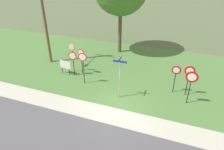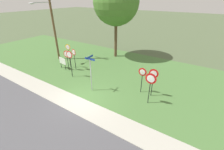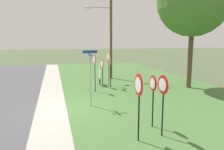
{
  "view_description": "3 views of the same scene",
  "coord_description": "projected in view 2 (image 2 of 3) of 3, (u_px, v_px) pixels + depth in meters",
  "views": [
    {
      "loc": [
        3.53,
        -10.27,
        8.68
      ],
      "look_at": [
        -1.05,
        2.12,
        1.3
      ],
      "focal_mm": 32.56,
      "sensor_mm": 36.0,
      "label": 1
    },
    {
      "loc": [
        7.22,
        -6.95,
        7.24
      ],
      "look_at": [
        0.95,
        2.73,
        1.23
      ],
      "focal_mm": 24.44,
      "sensor_mm": 36.0,
      "label": 2
    },
    {
      "loc": [
        11.28,
        -0.56,
        3.67
      ],
      "look_at": [
        -0.37,
        2.63,
        1.71
      ],
      "focal_mm": 34.28,
      "sensor_mm": 36.0,
      "label": 3
    }
  ],
  "objects": [
    {
      "name": "yield_sign_near_right",
      "position": [
        150.0,
        81.0,
        10.66
      ],
      "size": [
        0.82,
        0.1,
        2.5
      ],
      "rotation": [
        0.0,
        0.0,
        -0.01
      ],
      "color": "black",
      "rests_on": "grass_median"
    },
    {
      "name": "street_name_post",
      "position": [
        91.0,
        71.0,
        12.23
      ],
      "size": [
        0.96,
        0.82,
        3.1
      ],
      "rotation": [
        0.0,
        0.0,
        0.05
      ],
      "color": "#9EA0A8",
      "rests_on": "grass_median"
    },
    {
      "name": "stop_sign_near_right",
      "position": [
        67.0,
        56.0,
        15.87
      ],
      "size": [
        0.72,
        0.13,
        2.21
      ],
      "rotation": [
        0.0,
        0.0,
        0.13
      ],
      "color": "black",
      "rests_on": "grass_median"
    },
    {
      "name": "stop_sign_far_center",
      "position": [
        70.0,
        59.0,
        14.39
      ],
      "size": [
        0.69,
        0.12,
        2.67
      ],
      "rotation": [
        0.0,
        0.0,
        0.09
      ],
      "color": "black",
      "rests_on": "grass_median"
    },
    {
      "name": "yield_sign_near_left",
      "position": [
        153.0,
        76.0,
        11.54
      ],
      "size": [
        0.73,
        0.11,
        2.38
      ],
      "rotation": [
        0.0,
        0.0,
        0.05
      ],
      "color": "black",
      "rests_on": "grass_median"
    },
    {
      "name": "oak_tree_left",
      "position": [
        116.0,
        2.0,
        17.42
      ],
      "size": [
        5.33,
        5.33,
        9.23
      ],
      "color": "brown",
      "rests_on": "grass_median"
    },
    {
      "name": "notice_board",
      "position": [
        63.0,
        61.0,
        16.6
      ],
      "size": [
        1.1,
        0.15,
        1.25
      ],
      "rotation": [
        0.0,
        0.0,
        -0.11
      ],
      "color": "black",
      "rests_on": "grass_median"
    },
    {
      "name": "sidewalk_strip",
      "position": [
        76.0,
        104.0,
        11.39
      ],
      "size": [
        44.0,
        1.6,
        0.06
      ],
      "primitive_type": "cube",
      "color": "#ADAA9E",
      "rests_on": "ground_plane"
    },
    {
      "name": "utility_pole",
      "position": [
        51.0,
        18.0,
        17.17
      ],
      "size": [
        2.1,
        2.53,
        9.16
      ],
      "color": "brown",
      "rests_on": "grass_median"
    },
    {
      "name": "ground_plane",
      "position": [
        83.0,
        99.0,
        12.0
      ],
      "size": [
        160.0,
        160.0,
        0.0
      ],
      "primitive_type": "plane",
      "color": "#4C5B3D"
    },
    {
      "name": "grass_median",
      "position": [
        121.0,
        71.0,
        16.45
      ],
      "size": [
        44.0,
        12.0,
        0.04
      ],
      "primitive_type": "cube",
      "color": "#477038",
      "rests_on": "ground_plane"
    },
    {
      "name": "stop_sign_far_left",
      "position": [
        68.0,
        51.0,
        16.39
      ],
      "size": [
        0.62,
        0.14,
        2.66
      ],
      "rotation": [
        0.0,
        0.0,
        0.18
      ],
      "color": "black",
      "rests_on": "grass_median"
    },
    {
      "name": "stop_sign_near_left",
      "position": [
        74.0,
        55.0,
        15.99
      ],
      "size": [
        0.64,
        0.14,
        2.31
      ],
      "rotation": [
        0.0,
        0.0,
        -0.19
      ],
      "color": "black",
      "rests_on": "grass_median"
    },
    {
      "name": "road_asphalt",
      "position": [
        24.0,
        143.0,
        8.43
      ],
      "size": [
        44.0,
        6.4,
        0.01
      ],
      "primitive_type": "cube",
      "color": "#4C4C51",
      "rests_on": "ground_plane"
    },
    {
      "name": "yield_sign_far_left",
      "position": [
        142.0,
        75.0,
        12.06
      ],
      "size": [
        0.67,
        0.1,
        2.22
      ],
      "rotation": [
        0.0,
        0.0,
        0.01
      ],
      "color": "black",
      "rests_on": "grass_median"
    }
  ]
}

